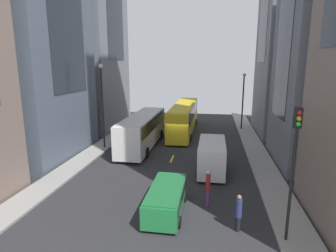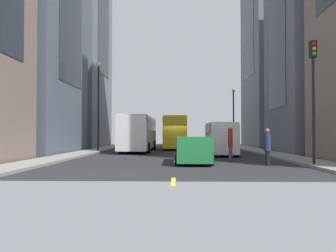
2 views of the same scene
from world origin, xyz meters
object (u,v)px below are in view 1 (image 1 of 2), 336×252
object	(u,v)px
city_bus_white	(143,128)
car_green_0	(166,197)
streetcar_yellow	(184,115)
traffic_light_near_corner	(295,152)
pedestrian_crossing_mid	(208,187)
delivery_van_white	(212,154)
pedestrian_walking_far	(238,212)

from	to	relation	value
city_bus_white	car_green_0	world-z (taller)	city_bus_white
streetcar_yellow	traffic_light_near_corner	xyz separation A→B (m)	(7.37, -22.52, 2.47)
car_green_0	pedestrian_crossing_mid	size ratio (longest dim) A/B	2.11
delivery_van_white	car_green_0	bearing A→B (deg)	-110.75
pedestrian_crossing_mid	traffic_light_near_corner	distance (m)	5.95
delivery_van_white	pedestrian_walking_far	size ratio (longest dim) A/B	2.51
streetcar_yellow	car_green_0	xyz separation A→B (m)	(1.15, -20.59, -1.21)
streetcar_yellow	traffic_light_near_corner	bearing A→B (deg)	-71.89
delivery_van_white	car_green_0	xyz separation A→B (m)	(-2.54, -6.71, -0.60)
pedestrian_walking_far	pedestrian_crossing_mid	bearing A→B (deg)	5.98
streetcar_yellow	pedestrian_crossing_mid	distance (m)	19.83
car_green_0	delivery_van_white	bearing A→B (deg)	69.25
pedestrian_walking_far	streetcar_yellow	bearing A→B (deg)	-14.58
city_bus_white	pedestrian_walking_far	xyz separation A→B (m)	(8.67, -14.27, -0.94)
city_bus_white	traffic_light_near_corner	world-z (taller)	traffic_light_near_corner
delivery_van_white	pedestrian_crossing_mid	bearing A→B (deg)	-91.79
city_bus_white	pedestrian_crossing_mid	size ratio (longest dim) A/B	5.15
delivery_van_white	pedestrian_walking_far	bearing A→B (deg)	-79.87
city_bus_white	pedestrian_walking_far	world-z (taller)	city_bus_white
pedestrian_walking_far	traffic_light_near_corner	world-z (taller)	traffic_light_near_corner
city_bus_white	streetcar_yellow	distance (m)	8.41
streetcar_yellow	car_green_0	world-z (taller)	streetcar_yellow
pedestrian_crossing_mid	delivery_van_white	bearing A→B (deg)	115.68
city_bus_white	delivery_van_white	distance (m)	9.57
pedestrian_walking_far	traffic_light_near_corner	bearing A→B (deg)	-133.20
delivery_van_white	pedestrian_walking_far	xyz separation A→B (m)	(1.43, -8.03, -0.44)
city_bus_white	pedestrian_crossing_mid	xyz separation A→B (m)	(7.06, -11.86, -0.79)
pedestrian_crossing_mid	traffic_light_near_corner	bearing A→B (deg)	-10.73
car_green_0	pedestrian_crossing_mid	world-z (taller)	pedestrian_crossing_mid
delivery_van_white	pedestrian_walking_far	distance (m)	8.16
city_bus_white	pedestrian_walking_far	bearing A→B (deg)	-58.73
city_bus_white	pedestrian_crossing_mid	bearing A→B (deg)	-59.25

